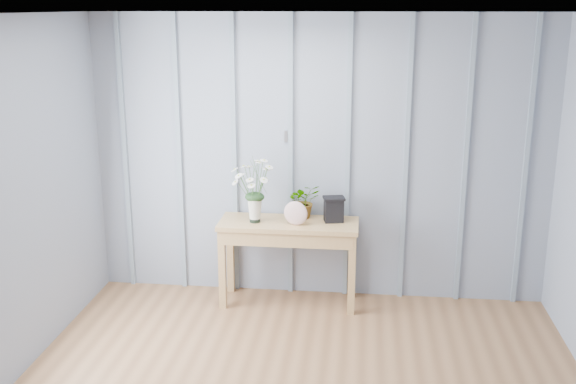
# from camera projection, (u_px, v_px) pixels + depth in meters

# --- Properties ---
(room_shell) EXTENTS (4.00, 4.50, 2.50)m
(room_shell) POSITION_uv_depth(u_px,v_px,m) (306.00, 94.00, 4.41)
(room_shell) COLOR #858FA2
(room_shell) RESTS_ON ground
(sideboard) EXTENTS (1.20, 0.45, 0.75)m
(sideboard) POSITION_uv_depth(u_px,v_px,m) (289.00, 234.00, 5.83)
(sideboard) COLOR tan
(sideboard) RESTS_ON ground
(daisy_vase) EXTENTS (0.41, 0.31, 0.58)m
(daisy_vase) POSITION_uv_depth(u_px,v_px,m) (254.00, 181.00, 5.70)
(daisy_vase) COLOR black
(daisy_vase) RESTS_ON sideboard
(spider_plant) EXTENTS (0.35, 0.33, 0.31)m
(spider_plant) POSITION_uv_depth(u_px,v_px,m) (304.00, 201.00, 5.87)
(spider_plant) COLOR #173518
(spider_plant) RESTS_ON sideboard
(felt_disc_vessel) EXTENTS (0.22, 0.10, 0.21)m
(felt_disc_vessel) POSITION_uv_depth(u_px,v_px,m) (296.00, 213.00, 5.68)
(felt_disc_vessel) COLOR #9A505F
(felt_disc_vessel) RESTS_ON sideboard
(carved_box) EXTENTS (0.20, 0.17, 0.22)m
(carved_box) POSITION_uv_depth(u_px,v_px,m) (334.00, 209.00, 5.78)
(carved_box) COLOR black
(carved_box) RESTS_ON sideboard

